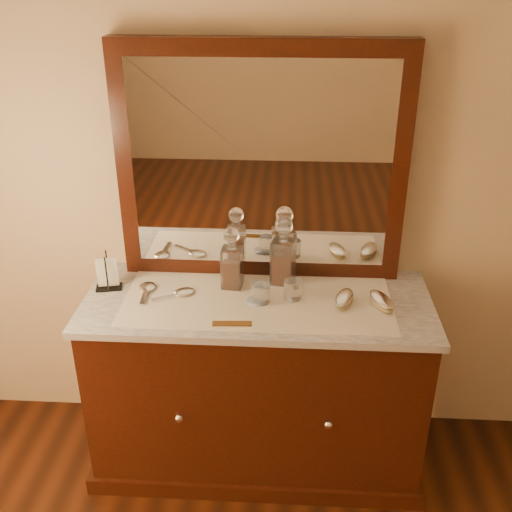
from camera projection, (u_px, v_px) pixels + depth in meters
The scene contains 18 objects.
dresser_cabinet at pixel (257, 384), 2.65m from camera, with size 1.40×0.55×0.82m, color black.
dresser_plinth at pixel (257, 446), 2.81m from camera, with size 1.46×0.59×0.08m, color black.
knob_left at pixel (179, 418), 2.39m from camera, with size 0.04×0.04×0.04m, color silver.
knob_right at pixel (328, 424), 2.36m from camera, with size 0.04×0.04×0.04m, color silver.
marble_top at pixel (257, 302), 2.46m from camera, with size 1.44×0.59×0.03m, color white.
mirror_frame at pixel (261, 165), 2.45m from camera, with size 1.20×0.08×1.00m, color black.
mirror_glass at pixel (261, 167), 2.42m from camera, with size 1.06×0.01×0.86m, color white.
lace_runner at pixel (257, 301), 2.43m from camera, with size 1.10×0.45×0.00m, color silver.
pin_dish at pixel (255, 301), 2.42m from camera, with size 0.07×0.07×0.01m, color white.
comb at pixel (232, 324), 2.27m from camera, with size 0.15×0.03×0.01m, color brown.
napkin_rack at pixel (108, 275), 2.51m from camera, with size 0.12×0.09×0.16m.
decanter_left at pixel (232, 264), 2.50m from camera, with size 0.09×0.09×0.28m.
decanter_right at pixel (283, 257), 2.52m from camera, with size 0.11×0.11×0.31m.
brush_near at pixel (344, 299), 2.40m from camera, with size 0.11×0.16×0.04m.
brush_far at pixel (381, 301), 2.39m from camera, with size 0.12×0.17×0.04m.
hand_mirror_outer at pixel (147, 289), 2.50m from camera, with size 0.08×0.19×0.02m.
hand_mirror_inner at pixel (181, 293), 2.47m from camera, with size 0.18×0.14×0.02m.
tumblers at pixel (277, 292), 2.42m from camera, with size 0.20×0.11×0.08m.
Camera 1 is at (0.12, -0.15, 2.11)m, focal length 41.59 mm.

